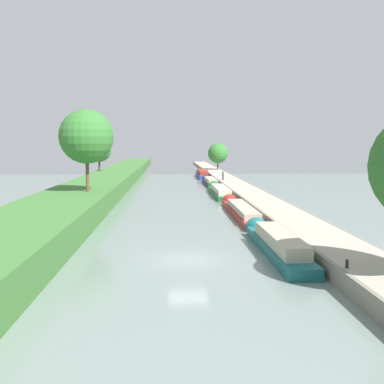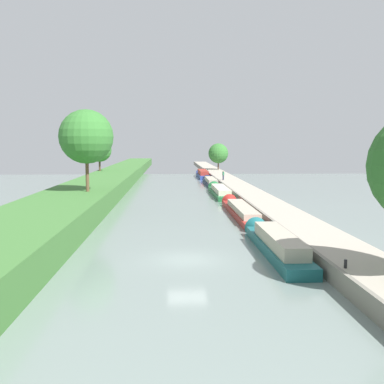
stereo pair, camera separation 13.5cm
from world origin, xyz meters
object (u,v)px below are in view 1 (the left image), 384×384
at_px(narrowboat_red, 240,210).
at_px(mooring_bollard_far, 207,170).
at_px(person_walking, 223,175).
at_px(narrowboat_green, 219,191).
at_px(narrowboat_teal, 276,243).
at_px(narrowboat_blue, 202,174).
at_px(narrowboat_navy, 210,182).
at_px(mooring_bollard_near, 347,264).

height_order(narrowboat_red, mooring_bollard_far, mooring_bollard_far).
relative_size(narrowboat_red, person_walking, 10.32).
height_order(narrowboat_red, person_walking, person_walking).
relative_size(narrowboat_red, narrowboat_green, 1.07).
height_order(narrowboat_teal, narrowboat_red, narrowboat_teal).
distance_m(narrowboat_teal, person_walking, 47.97).
bearing_deg(mooring_bollard_far, person_walking, -89.22).
height_order(narrowboat_blue, mooring_bollard_far, narrowboat_blue).
xyz_separation_m(narrowboat_navy, mooring_bollard_far, (1.66, 24.83, 0.73)).
bearing_deg(mooring_bollard_near, person_walking, 89.61).
bearing_deg(narrowboat_teal, narrowboat_blue, 90.01).
xyz_separation_m(narrowboat_green, narrowboat_blue, (-0.02, 33.66, 0.15)).
bearing_deg(narrowboat_navy, narrowboat_red, -90.04).
bearing_deg(narrowboat_red, mooring_bollard_far, 88.38).
bearing_deg(narrowboat_blue, mooring_bollard_near, -88.61).
bearing_deg(narrowboat_blue, narrowboat_teal, -89.99).
bearing_deg(mooring_bollard_near, mooring_bollard_far, 90.00).
height_order(narrowboat_red, narrowboat_navy, narrowboat_navy).
height_order(narrowboat_teal, mooring_bollard_near, narrowboat_teal).
xyz_separation_m(narrowboat_blue, mooring_bollard_far, (1.83, 7.63, 0.56)).
bearing_deg(narrowboat_red, narrowboat_green, 90.43).
height_order(narrowboat_green, person_walking, person_walking).
bearing_deg(narrowboat_green, mooring_bollard_near, -87.51).
bearing_deg(mooring_bollard_far, narrowboat_blue, -103.52).
distance_m(narrowboat_red, person_walking, 32.00).
distance_m(narrowboat_red, narrowboat_blue, 51.82).
bearing_deg(person_walking, narrowboat_teal, -92.63).
relative_size(narrowboat_navy, mooring_bollard_far, 34.22).
relative_size(narrowboat_blue, person_walking, 9.48).
xyz_separation_m(narrowboat_red, narrowboat_navy, (0.02, 34.62, 0.03)).
relative_size(narrowboat_teal, person_walking, 8.20).
bearing_deg(narrowboat_blue, narrowboat_green, -89.97).
relative_size(person_walking, mooring_bollard_near, 3.69).
distance_m(narrowboat_green, narrowboat_blue, 33.66).
bearing_deg(narrowboat_red, narrowboat_navy, 89.96).
bearing_deg(mooring_bollard_near, narrowboat_red, 94.06).
distance_m(narrowboat_red, narrowboat_green, 18.16).
distance_m(narrowboat_navy, person_walking, 3.66).
bearing_deg(narrowboat_green, narrowboat_teal, -90.01).
xyz_separation_m(mooring_bollard_near, mooring_bollard_far, (0.00, 83.13, 0.00)).
bearing_deg(narrowboat_navy, mooring_bollard_near, -88.37).
relative_size(narrowboat_blue, mooring_bollard_near, 34.96).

